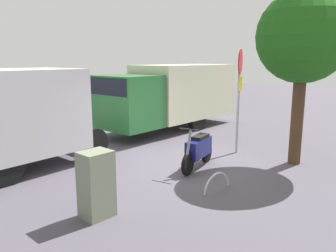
# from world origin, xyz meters

# --- Properties ---
(ground_plane) EXTENTS (60.00, 60.00, 0.00)m
(ground_plane) POSITION_xyz_m (0.00, 0.00, 0.00)
(ground_plane) COLOR #4E4752
(box_truck_near) EXTENTS (8.47, 2.44, 2.68)m
(box_truck_near) POSITION_xyz_m (-3.08, -3.47, 1.53)
(box_truck_near) COLOR black
(box_truck_near) RESTS_ON ground
(motorcycle) EXTENTS (1.78, 0.71, 1.20)m
(motorcycle) POSITION_xyz_m (0.11, 0.50, 0.52)
(motorcycle) COLOR black
(motorcycle) RESTS_ON ground
(stop_sign) EXTENTS (0.71, 0.33, 3.21)m
(stop_sign) POSITION_xyz_m (-1.91, 0.47, 2.14)
(stop_sign) COLOR #9E9EA3
(stop_sign) RESTS_ON ground
(street_tree) EXTENTS (2.48, 2.48, 4.74)m
(street_tree) POSITION_xyz_m (-2.07, 2.26, 3.46)
(street_tree) COLOR #47301E
(street_tree) RESTS_ON ground
(utility_cabinet) EXTENTS (0.57, 0.48, 1.27)m
(utility_cabinet) POSITION_xyz_m (3.68, 0.87, 0.63)
(utility_cabinet) COLOR gray
(utility_cabinet) RESTS_ON ground
(bike_rack_hoop) EXTENTS (0.85, 0.14, 0.85)m
(bike_rack_hoop) POSITION_xyz_m (1.09, 1.80, 0.00)
(bike_rack_hoop) COLOR #B7B7BC
(bike_rack_hoop) RESTS_ON ground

